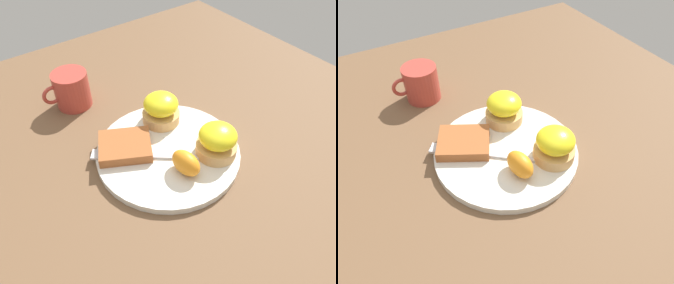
% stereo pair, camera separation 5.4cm
% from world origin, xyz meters
% --- Properties ---
extents(ground_plane, '(1.10, 1.10, 0.00)m').
position_xyz_m(ground_plane, '(0.00, 0.00, 0.00)').
color(ground_plane, brown).
extents(plate, '(0.28, 0.28, 0.01)m').
position_xyz_m(plate, '(0.00, 0.00, 0.01)').
color(plate, silver).
rests_on(plate, ground_plane).
extents(sandwich_benedict_left, '(0.08, 0.08, 0.06)m').
position_xyz_m(sandwich_benedict_left, '(-0.07, 0.06, 0.05)').
color(sandwich_benedict_left, tan).
rests_on(sandwich_benedict_left, plate).
extents(sandwich_benedict_right, '(0.08, 0.08, 0.06)m').
position_xyz_m(sandwich_benedict_right, '(-0.04, -0.08, 0.05)').
color(sandwich_benedict_right, tan).
rests_on(sandwich_benedict_right, plate).
extents(hashbrown_patty, '(0.13, 0.12, 0.02)m').
position_xyz_m(hashbrown_patty, '(0.07, -0.05, 0.02)').
color(hashbrown_patty, '#9E552B').
rests_on(hashbrown_patty, plate).
extents(orange_wedge, '(0.04, 0.06, 0.04)m').
position_xyz_m(orange_wedge, '(0.01, 0.06, 0.04)').
color(orange_wedge, orange).
rests_on(orange_wedge, plate).
extents(fork, '(0.18, 0.15, 0.00)m').
position_xyz_m(fork, '(0.05, -0.01, 0.02)').
color(fork, silver).
rests_on(fork, plate).
extents(cup, '(0.11, 0.08, 0.08)m').
position_xyz_m(cup, '(0.08, -0.26, 0.04)').
color(cup, '#B23D33').
rests_on(cup, ground_plane).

